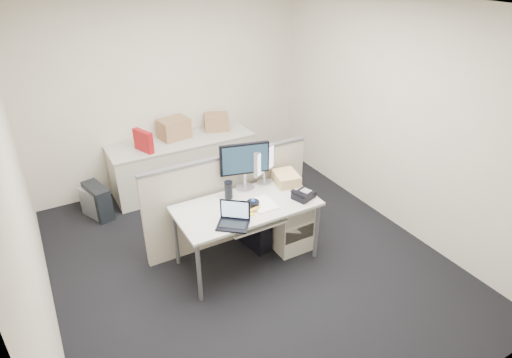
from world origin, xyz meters
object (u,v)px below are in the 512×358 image
desk (247,210)px  monitor_main (245,166)px  laptop (233,216)px  desk_phone (304,195)px

desk → monitor_main: (0.15, 0.32, 0.34)m
desk → monitor_main: monitor_main is taller
desk → laptop: size_ratio=4.97×
desk → desk_phone: size_ratio=6.87×
monitor_main → laptop: monitor_main is taller
desk → monitor_main: bearing=64.9°
desk → laptop: (-0.30, -0.28, 0.18)m
monitor_main → desk: bearing=-101.0°
desk → desk_phone: bearing=-16.7°
monitor_main → desk_phone: (0.45, -0.50, -0.24)m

